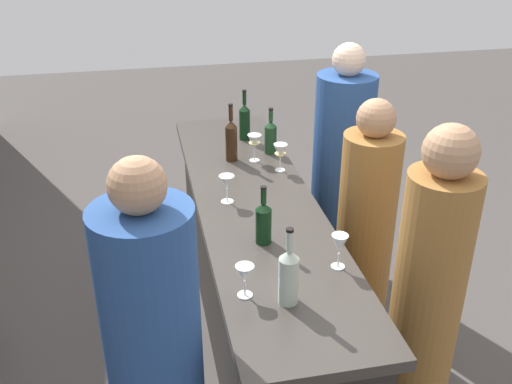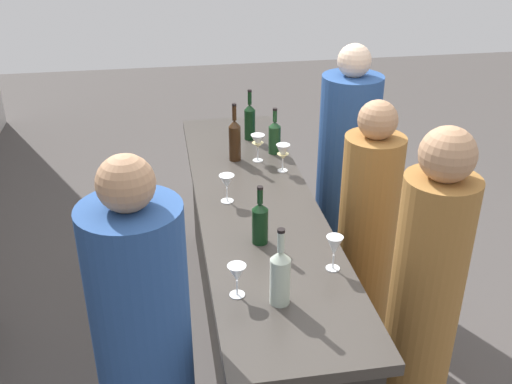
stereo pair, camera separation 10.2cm
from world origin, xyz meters
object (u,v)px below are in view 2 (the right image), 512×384
object	(u,v)px
wine_glass_near_center	(283,153)
person_right_guest	(366,236)
wine_bottle_center_amber_brown	(235,139)
wine_glass_near_right	(258,143)
person_center_guest	(424,299)
wine_glass_near_left	(334,247)
wine_bottle_second_right_olive_green	(275,136)
wine_glass_far_center	(237,274)
person_left_guest	(346,175)
wine_glass_far_left	(227,183)
wine_bottle_leftmost_clear_pale	(280,275)
person_server_behind	(146,368)
wine_bottle_rightmost_dark_green	(250,121)
wine_bottle_second_left_dark_green	(260,222)

from	to	relation	value
wine_glass_near_center	person_right_guest	world-z (taller)	person_right_guest
wine_glass_near_center	wine_bottle_center_amber_brown	bearing A→B (deg)	50.83
wine_glass_near_right	person_center_guest	distance (m)	1.31
person_right_guest	wine_glass_near_left	bearing A→B (deg)	71.88
wine_bottle_second_right_olive_green	wine_glass_near_left	bearing A→B (deg)	-179.74
wine_glass_far_center	person_left_guest	distance (m)	1.67
wine_glass_far_left	wine_glass_far_center	bearing A→B (deg)	175.79
wine_bottle_leftmost_clear_pale	wine_glass_near_center	world-z (taller)	wine_bottle_leftmost_clear_pale
person_left_guest	person_server_behind	size ratio (longest dim) A/B	0.96
wine_bottle_rightmost_dark_green	wine_glass_near_right	bearing A→B (deg)	178.76
wine_glass_far_left	wine_glass_far_center	distance (m)	0.78
wine_glass_near_left	person_center_guest	size ratio (longest dim) A/B	0.10
wine_bottle_second_left_dark_green	person_center_guest	world-z (taller)	person_center_guest
wine_glass_near_center	person_right_guest	xyz separation A→B (m)	(-0.35, -0.39, -0.36)
wine_bottle_rightmost_dark_green	person_left_guest	distance (m)	0.70
wine_glass_far_left	wine_bottle_second_left_dark_green	bearing A→B (deg)	-166.67
wine_bottle_center_amber_brown	person_center_guest	bearing A→B (deg)	-150.44
wine_glass_near_center	wine_bottle_second_right_olive_green	bearing A→B (deg)	-0.90
person_right_guest	wine_bottle_center_amber_brown	bearing A→B (deg)	-27.43
wine_bottle_center_amber_brown	person_right_guest	distance (m)	0.92
wine_glass_far_left	person_center_guest	distance (m)	1.08
wine_bottle_rightmost_dark_green	wine_glass_far_center	bearing A→B (deg)	169.23
person_center_guest	wine_glass_far_center	bearing A→B (deg)	14.79
wine_bottle_second_right_olive_green	wine_glass_near_left	size ratio (longest dim) A/B	1.81
wine_bottle_rightmost_dark_green	wine_bottle_leftmost_clear_pale	bearing A→B (deg)	174.92
wine_glass_far_left	wine_bottle_center_amber_brown	bearing A→B (deg)	-12.17
wine_bottle_leftmost_clear_pale	wine_glass_far_left	xyz separation A→B (m)	(0.85, 0.10, -0.02)
wine_glass_near_right	person_center_guest	bearing A→B (deg)	-154.63
wine_bottle_second_right_olive_green	wine_bottle_center_amber_brown	bearing A→B (deg)	104.00
wine_glass_far_center	wine_bottle_center_amber_brown	bearing A→B (deg)	-7.38
wine_bottle_center_amber_brown	wine_bottle_rightmost_dark_green	xyz separation A→B (m)	(0.30, -0.14, -0.01)
wine_glass_near_right	wine_glass_far_center	xyz separation A→B (m)	(-1.25, 0.29, -0.01)
wine_bottle_leftmost_clear_pale	wine_bottle_center_amber_brown	xyz separation A→B (m)	(1.35, -0.01, 0.01)
wine_glass_far_left	wine_bottle_leftmost_clear_pale	bearing A→B (deg)	-173.46
wine_glass_near_left	wine_glass_near_right	bearing A→B (deg)	6.21
wine_glass_near_left	wine_glass_near_center	world-z (taller)	wine_glass_near_center
wine_glass_far_left	person_left_guest	bearing A→B (deg)	-53.71
wine_bottle_center_amber_brown	wine_glass_near_left	xyz separation A→B (m)	(-1.17, -0.25, -0.02)
wine_bottle_second_left_dark_green	wine_glass_near_right	xyz separation A→B (m)	(0.88, -0.14, 0.01)
wine_bottle_second_right_olive_green	person_server_behind	world-z (taller)	person_server_behind
wine_bottle_leftmost_clear_pale	wine_bottle_second_right_olive_green	bearing A→B (deg)	-10.32
wine_glass_far_left	person_center_guest	size ratio (longest dim) A/B	0.10
wine_glass_near_center	wine_glass_far_center	distance (m)	1.16
wine_bottle_second_right_olive_green	wine_glass_near_right	bearing A→B (deg)	129.71
wine_glass_near_left	person_left_guest	size ratio (longest dim) A/B	0.10
wine_bottle_center_amber_brown	person_left_guest	xyz separation A→B (m)	(0.10, -0.72, -0.34)
wine_bottle_second_left_dark_green	wine_glass_near_right	distance (m)	0.89
wine_bottle_leftmost_clear_pale	person_server_behind	world-z (taller)	person_server_behind
wine_bottle_rightmost_dark_green	person_center_guest	world-z (taller)	person_center_guest
wine_glass_far_left	person_left_guest	xyz separation A→B (m)	(0.61, -0.82, -0.31)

